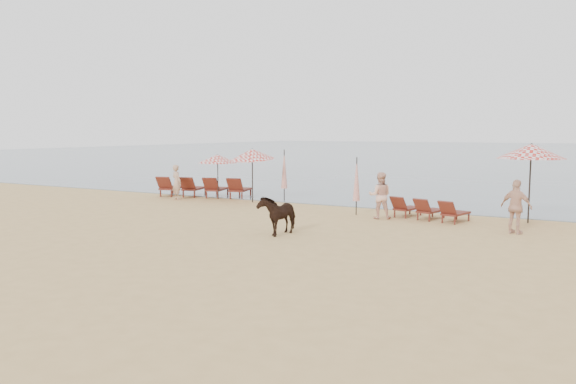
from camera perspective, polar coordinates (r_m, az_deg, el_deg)
name	(u,v)px	position (r m, az deg, el deg)	size (l,w,h in m)	color
ground	(198,251)	(15.09, -9.17, -5.97)	(120.00, 120.00, 0.00)	tan
sea	(525,152)	(92.14, 22.97, 3.75)	(160.00, 140.00, 0.06)	#51606B
lounger_cluster_left	(204,187)	(27.25, -8.56, 0.47)	(4.58, 2.83, 0.68)	maroon
lounger_cluster_right	(428,209)	(20.68, 14.07, -1.72)	(2.75, 2.02, 0.54)	maroon
umbrella_open_left_a	(218,159)	(26.33, -7.17, 3.37)	(1.84, 1.84, 2.09)	black
umbrella_open_left_b	(252,154)	(24.90, -3.65, 3.86)	(1.95, 1.98, 2.48)	black
umbrella_open_right	(531,151)	(20.89, 23.48, 3.82)	(2.26, 2.26, 2.75)	black
umbrella_closed_left	(284,169)	(25.43, -0.39, 2.32)	(0.28, 0.28, 2.34)	black
umbrella_closed_right	(357,179)	(21.27, 6.98, 1.28)	(0.27, 0.27, 2.20)	black
cow	(278,214)	(17.26, -1.02, -2.28)	(0.66, 1.45, 1.23)	black
beachgoer_left	(177,182)	(26.40, -11.24, 0.98)	(0.59, 0.39, 1.62)	tan
beachgoer_right_a	(380,196)	(20.53, 9.34, -0.36)	(0.82, 0.64, 1.69)	#E2A58D
beachgoer_right_b	(516,207)	(18.63, 22.18, -1.40)	(0.99, 0.41, 1.69)	tan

